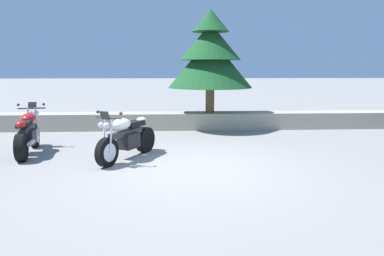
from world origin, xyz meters
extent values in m
plane|color=gray|center=(0.00, 0.00, 0.00)|extent=(120.00, 120.00, 0.00)
cube|color=#A89E89|center=(0.00, 4.80, 0.28)|extent=(36.00, 0.80, 0.55)
cylinder|color=black|center=(-4.00, 2.23, 0.31)|extent=(0.25, 0.64, 0.62)
cylinder|color=black|center=(-3.74, 0.81, 0.31)|extent=(0.29, 0.64, 0.62)
cylinder|color=silver|center=(-4.00, 2.23, 0.31)|extent=(0.23, 0.41, 0.38)
cube|color=black|center=(-3.86, 1.47, 0.41)|extent=(0.40, 0.53, 0.34)
cube|color=#2D2D30|center=(-3.88, 1.57, 0.61)|extent=(0.34, 1.11, 0.12)
ellipsoid|color=red|center=(-3.91, 1.72, 0.83)|extent=(0.43, 0.57, 0.26)
cube|color=black|center=(-3.82, 1.25, 0.77)|extent=(0.36, 0.60, 0.12)
ellipsoid|color=red|center=(-3.77, 0.95, 0.81)|extent=(0.27, 0.32, 0.16)
cylinder|color=#2D2D30|center=(-3.99, 2.15, 1.03)|extent=(0.66, 0.15, 0.04)
sphere|color=silver|center=(-4.08, 2.28, 0.89)|extent=(0.13, 0.13, 0.13)
sphere|color=silver|center=(-3.94, 2.30, 0.89)|extent=(0.13, 0.13, 0.13)
cube|color=#26282D|center=(-4.00, 2.25, 1.09)|extent=(0.21, 0.13, 0.18)
cylinder|color=silver|center=(-3.63, 1.08, 0.36)|extent=(0.18, 0.39, 0.11)
cylinder|color=silver|center=(-4.08, 2.17, 0.67)|extent=(0.07, 0.17, 0.73)
cylinder|color=silver|center=(-3.90, 2.21, 0.67)|extent=(0.07, 0.17, 0.73)
sphere|color=#2D2D30|center=(-4.27, 2.06, 1.13)|extent=(0.07, 0.07, 0.07)
sphere|color=#2D2D30|center=(-3.68, 2.17, 1.13)|extent=(0.07, 0.07, 0.07)
cylinder|color=black|center=(-1.76, 0.28, 0.31)|extent=(0.42, 0.61, 0.62)
cylinder|color=black|center=(-1.07, 1.55, 0.31)|extent=(0.45, 0.63, 0.62)
cylinder|color=silver|center=(-1.76, 0.28, 0.31)|extent=(0.32, 0.41, 0.38)
cube|color=black|center=(-1.39, 0.96, 0.41)|extent=(0.51, 0.57, 0.34)
cube|color=#2D2D30|center=(-1.44, 0.87, 0.61)|extent=(0.65, 1.03, 0.12)
ellipsoid|color=white|center=(-1.51, 0.74, 0.83)|extent=(0.55, 0.62, 0.26)
cube|color=black|center=(-1.28, 1.16, 0.77)|extent=(0.50, 0.62, 0.12)
ellipsoid|color=white|center=(-1.14, 1.42, 0.81)|extent=(0.33, 0.35, 0.16)
cylinder|color=#2D2D30|center=(-1.72, 0.35, 1.03)|extent=(0.60, 0.35, 0.04)
sphere|color=silver|center=(-1.73, 0.19, 0.89)|extent=(0.13, 0.13, 0.13)
sphere|color=silver|center=(-1.85, 0.26, 0.89)|extent=(0.13, 0.13, 0.13)
cube|color=#26282D|center=(-1.77, 0.26, 1.09)|extent=(0.22, 0.18, 0.18)
cylinder|color=silver|center=(-1.33, 1.41, 0.36)|extent=(0.28, 0.39, 0.11)
cylinder|color=silver|center=(-1.66, 0.27, 0.67)|extent=(0.12, 0.16, 0.73)
cylinder|color=silver|center=(-1.82, 0.36, 0.67)|extent=(0.12, 0.16, 0.73)
sphere|color=#2D2D30|center=(-1.44, 0.24, 1.13)|extent=(0.07, 0.07, 0.07)
sphere|color=#2D2D30|center=(-1.97, 0.53, 1.13)|extent=(0.07, 0.07, 0.07)
cylinder|color=brown|center=(0.84, 4.81, 1.11)|extent=(0.29, 0.29, 1.13)
cone|color=#194C23|center=(0.84, 4.81, 2.22)|extent=(2.79, 2.79, 1.64)
cone|color=#194C23|center=(0.84, 4.81, 2.89)|extent=(2.01, 2.01, 1.18)
cone|color=#194C23|center=(0.84, 4.81, 3.56)|extent=(1.23, 1.23, 0.72)
camera|label=1|loc=(-0.33, -6.90, 2.06)|focal=32.71mm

